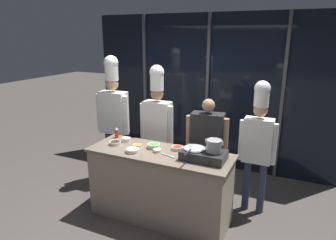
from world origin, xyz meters
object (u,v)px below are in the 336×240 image
(portable_stove, at_px, (204,155))
(frying_pan, at_px, (194,147))
(squeeze_bottle_chili, at_px, (117,133))
(chef_head, at_px, (113,111))
(prep_bowl_chili_flakes, at_px, (177,148))
(chef_sous, at_px, (157,120))
(stock_pot, at_px, (214,145))
(prep_bowl_garlic, at_px, (132,150))
(prep_bowl_bean_sprouts, at_px, (126,139))
(person_guest, at_px, (207,142))
(chef_line, at_px, (258,138))
(prep_bowl_soy_glaze, at_px, (115,143))
(prep_bowl_scallions, at_px, (154,146))
(prep_bowl_ginger, at_px, (157,150))
(prep_bowl_carrots, at_px, (137,146))
(serving_spoon_slotted, at_px, (170,156))

(portable_stove, height_order, frying_pan, frying_pan)
(squeeze_bottle_chili, height_order, chef_head, chef_head)
(prep_bowl_chili_flakes, relative_size, chef_sous, 0.08)
(stock_pot, relative_size, prep_bowl_garlic, 1.22)
(prep_bowl_bean_sprouts, bearing_deg, frying_pan, -7.73)
(person_guest, distance_m, chef_line, 0.68)
(prep_bowl_soy_glaze, xyz_separation_m, chef_head, (-0.51, 0.71, 0.22))
(prep_bowl_chili_flakes, distance_m, chef_sous, 0.78)
(prep_bowl_soy_glaze, bearing_deg, prep_bowl_scallions, 11.75)
(prep_bowl_chili_flakes, height_order, chef_line, chef_line)
(portable_stove, relative_size, prep_bowl_bean_sprouts, 4.19)
(squeeze_bottle_chili, height_order, prep_bowl_ginger, squeeze_bottle_chili)
(squeeze_bottle_chili, relative_size, prep_bowl_chili_flakes, 1.02)
(prep_bowl_garlic, xyz_separation_m, person_guest, (0.72, 0.77, -0.04))
(prep_bowl_bean_sprouts, bearing_deg, squeeze_bottle_chili, 158.44)
(prep_bowl_carrots, height_order, prep_bowl_ginger, prep_bowl_carrots)
(prep_bowl_carrots, relative_size, chef_sous, 0.06)
(person_guest, bearing_deg, squeeze_bottle_chili, 11.64)
(prep_bowl_ginger, xyz_separation_m, chef_head, (-1.13, 0.70, 0.23))
(prep_bowl_carrots, relative_size, prep_bowl_ginger, 1.12)
(squeeze_bottle_chili, distance_m, prep_bowl_scallions, 0.67)
(squeeze_bottle_chili, height_order, prep_bowl_chili_flakes, squeeze_bottle_chili)
(squeeze_bottle_chili, bearing_deg, serving_spoon_slotted, -17.58)
(prep_bowl_carrots, bearing_deg, serving_spoon_slotted, -11.59)
(prep_bowl_scallions, height_order, person_guest, person_guest)
(prep_bowl_soy_glaze, bearing_deg, stock_pot, 1.12)
(squeeze_bottle_chili, height_order, serving_spoon_slotted, squeeze_bottle_chili)
(serving_spoon_slotted, relative_size, chef_head, 0.11)
(chef_sous, bearing_deg, prep_bowl_scallions, 111.57)
(chef_sous, bearing_deg, prep_bowl_bean_sprouts, 68.99)
(frying_pan, bearing_deg, person_guest, 93.45)
(prep_bowl_bean_sprouts, bearing_deg, chef_sous, 70.02)
(portable_stove, distance_m, chef_line, 0.85)
(prep_bowl_soy_glaze, xyz_separation_m, prep_bowl_chili_flakes, (0.82, 0.18, -0.00))
(squeeze_bottle_chili, distance_m, chef_head, 0.62)
(chef_head, xyz_separation_m, chef_line, (2.24, -0.01, -0.12))
(prep_bowl_scallions, distance_m, chef_sous, 0.67)
(prep_bowl_scallions, relative_size, prep_bowl_carrots, 1.43)
(stock_pot, bearing_deg, chef_line, 59.98)
(prep_bowl_scallions, bearing_deg, person_guest, 44.26)
(stock_pot, bearing_deg, prep_bowl_garlic, -171.05)
(chef_head, bearing_deg, prep_bowl_garlic, 133.36)
(prep_bowl_chili_flakes, xyz_separation_m, serving_spoon_slotted, (0.01, -0.25, -0.02))
(prep_bowl_garlic, bearing_deg, frying_pan, 11.28)
(frying_pan, distance_m, prep_bowl_soy_glaze, 1.11)
(prep_bowl_bean_sprouts, height_order, prep_bowl_chili_flakes, prep_bowl_bean_sprouts)
(prep_bowl_soy_glaze, bearing_deg, prep_bowl_garlic, -20.61)
(person_guest, bearing_deg, stock_pot, 107.33)
(frying_pan, relative_size, squeeze_bottle_chili, 2.92)
(prep_bowl_bean_sprouts, height_order, prep_bowl_ginger, prep_bowl_bean_sprouts)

